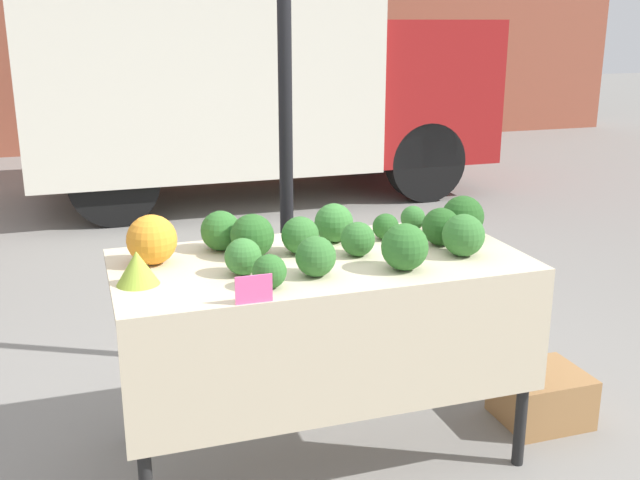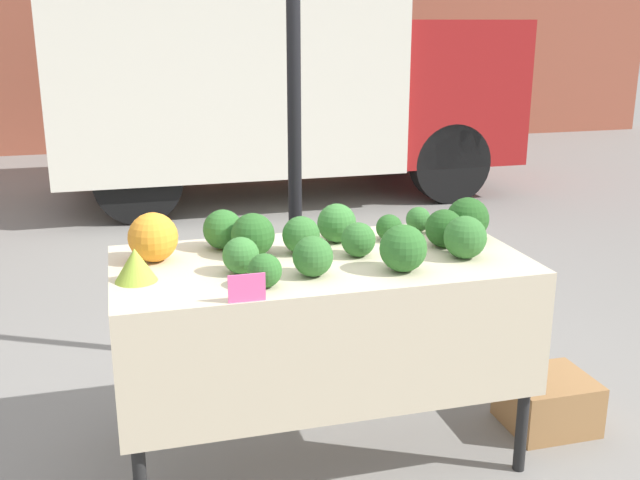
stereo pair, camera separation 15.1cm
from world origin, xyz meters
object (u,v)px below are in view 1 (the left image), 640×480
at_px(orange_cauliflower, 152,240).
at_px(price_sign, 254,289).
at_px(produce_crate, 541,396).
at_px(parked_truck, 243,73).

bearing_deg(orange_cauliflower, price_sign, -62.71).
bearing_deg(produce_crate, parked_truck, 92.84).
distance_m(parked_truck, price_sign, 5.63).
bearing_deg(price_sign, orange_cauliflower, 117.29).
bearing_deg(parked_truck, price_sign, -102.38).
bearing_deg(orange_cauliflower, produce_crate, -6.96).
relative_size(orange_cauliflower, produce_crate, 0.52).
relative_size(orange_cauliflower, price_sign, 1.53).
relative_size(parked_truck, produce_crate, 12.18).
bearing_deg(orange_cauliflower, parked_truck, 73.23).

